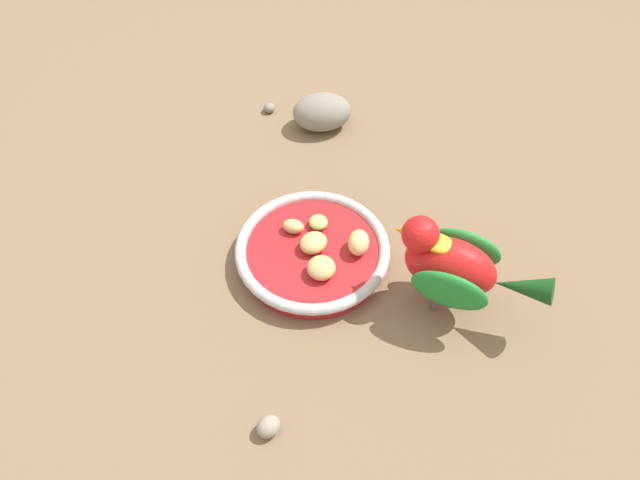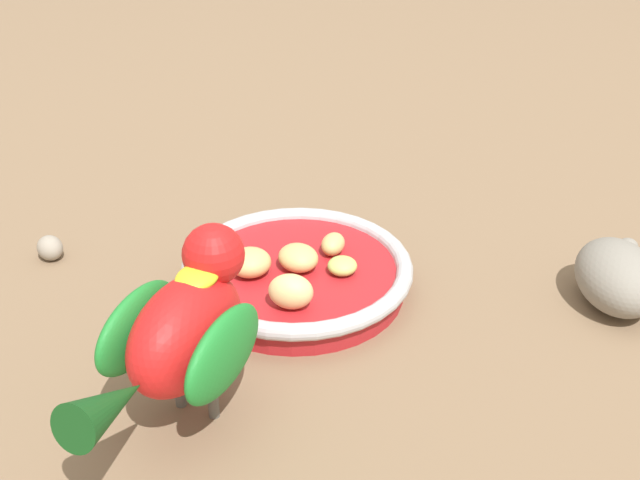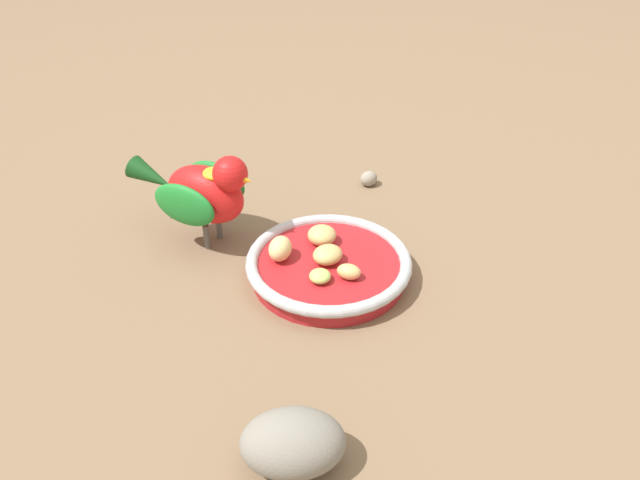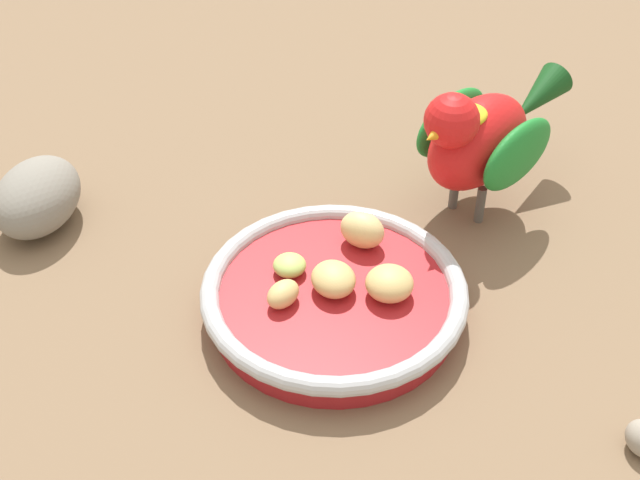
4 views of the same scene
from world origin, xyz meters
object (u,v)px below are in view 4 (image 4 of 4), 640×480
Objects in this scene: rock_large at (37,197)px; parrot at (481,135)px; feeding_bowl at (334,298)px; apple_piece_4 at (283,294)px; apple_piece_1 at (333,279)px; apple_piece_2 at (389,283)px; apple_piece_3 at (362,230)px; apple_piece_0 at (290,265)px.

parrot is at bearing -167.63° from rock_large.
apple_piece_4 is (0.04, 0.02, 0.02)m from feeding_bowl.
apple_piece_2 reaches higher than apple_piece_1.
apple_piece_2 is at bearing 116.65° from apple_piece_3.
apple_piece_1 is at bearing 75.58° from apple_piece_3.
feeding_bowl is 1.18× the size of parrot.
apple_piece_0 is 0.71× the size of apple_piece_2.
apple_piece_2 is at bearing -175.79° from feeding_bowl.
apple_piece_3 reaches higher than apple_piece_2.
feeding_bowl is 7.06× the size of apple_piece_4.
apple_piece_3 reaches higher than apple_piece_4.
apple_piece_1 is 0.40× the size of rock_large.
apple_piece_2 is 0.39× the size of rock_large.
apple_piece_4 is 0.31× the size of rock_large.
rock_large is at bearing -13.16° from apple_piece_0.
feeding_bowl is 0.02m from apple_piece_1.
apple_piece_0 is 0.07m from apple_piece_3.
apple_piece_3 is (-0.05, -0.04, 0.01)m from apple_piece_0.
apple_piece_1 is at bearing -58.57° from feeding_bowl.
apple_piece_0 is at bearing -9.06° from apple_piece_2.
apple_piece_3 is at bearing -63.35° from apple_piece_2.
apple_piece_4 reaches higher than feeding_bowl.
feeding_bowl is at bearing 121.43° from apple_piece_1.
apple_piece_4 is (-0.00, 0.04, 0.00)m from apple_piece_0.
apple_piece_2 reaches higher than apple_piece_4.
parrot is 0.40m from rock_large.
apple_piece_4 is at bearing 27.84° from feeding_bowl.
apple_piece_2 is 1.26× the size of apple_piece_4.
rock_large is at bearing -14.54° from feeding_bowl.
apple_piece_2 is (-0.04, -0.00, 0.02)m from feeding_bowl.
rock_large is at bearing -2.25° from apple_piece_3.
apple_piece_2 reaches higher than feeding_bowl.
apple_piece_3 reaches higher than apple_piece_0.
apple_piece_0 is 0.28× the size of rock_large.
apple_piece_3 is 0.30m from rock_large.
apple_piece_4 is at bearing 92.81° from apple_piece_0.
parrot reaches higher than apple_piece_4.
apple_piece_4 is 0.26m from rock_large.
parrot is (-0.06, -0.15, 0.04)m from apple_piece_2.
parrot reaches higher than apple_piece_3.
apple_piece_0 is 0.69× the size of apple_piece_1.
apple_piece_0 is 0.15× the size of parrot.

